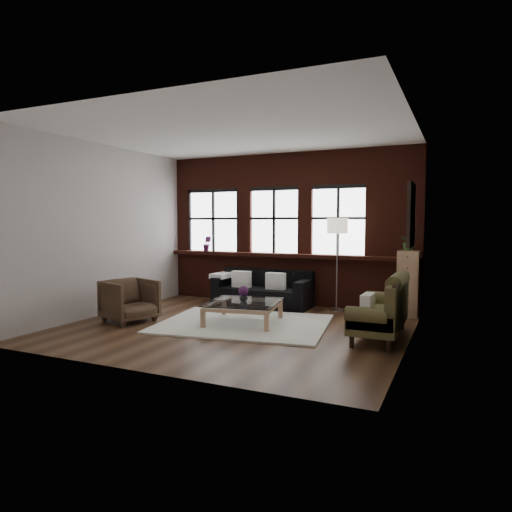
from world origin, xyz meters
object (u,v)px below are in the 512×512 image
at_px(dark_sofa, 262,289).
at_px(armchair, 130,300).
at_px(coffee_table, 244,313).
at_px(drawer_chest, 408,284).
at_px(vase, 243,297).
at_px(floor_lamp, 337,261).
at_px(vintage_settee, 379,308).

height_order(dark_sofa, armchair, armchair).
xyz_separation_m(coffee_table, drawer_chest, (2.50, 1.79, 0.42)).
relative_size(coffee_table, drawer_chest, 0.97).
height_order(coffee_table, vase, vase).
height_order(armchair, floor_lamp, floor_lamp).
bearing_deg(vintage_settee, drawer_chest, 82.84).
bearing_deg(vase, floor_lamp, 57.83).
bearing_deg(coffee_table, dark_sofa, 102.52).
bearing_deg(drawer_chest, dark_sofa, -177.07).
bearing_deg(floor_lamp, armchair, -140.96).
bearing_deg(armchair, dark_sofa, -15.29).
height_order(armchair, coffee_table, armchair).
distance_m(vintage_settee, coffee_table, 2.29).
bearing_deg(dark_sofa, vase, -77.48).
relative_size(dark_sofa, vintage_settee, 1.18).
bearing_deg(floor_lamp, vase, -122.17).
relative_size(vase, drawer_chest, 0.12).
distance_m(dark_sofa, vase, 1.69).
height_order(armchair, vase, armchair).
height_order(vintage_settee, armchair, vintage_settee).
distance_m(coffee_table, vase, 0.27).
bearing_deg(vase, armchair, -161.20).
bearing_deg(dark_sofa, drawer_chest, 2.93).
bearing_deg(vintage_settee, coffee_table, -179.78).
xyz_separation_m(dark_sofa, drawer_chest, (2.87, 0.15, 0.25)).
height_order(dark_sofa, coffee_table, dark_sofa).
relative_size(dark_sofa, armchair, 2.47).
xyz_separation_m(armchair, coffee_table, (1.91, 0.65, -0.18)).
height_order(vintage_settee, floor_lamp, floor_lamp).
relative_size(armchair, coffee_table, 0.69).
xyz_separation_m(vintage_settee, drawer_chest, (0.22, 1.78, 0.16)).
bearing_deg(drawer_chest, floor_lamp, 178.23).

